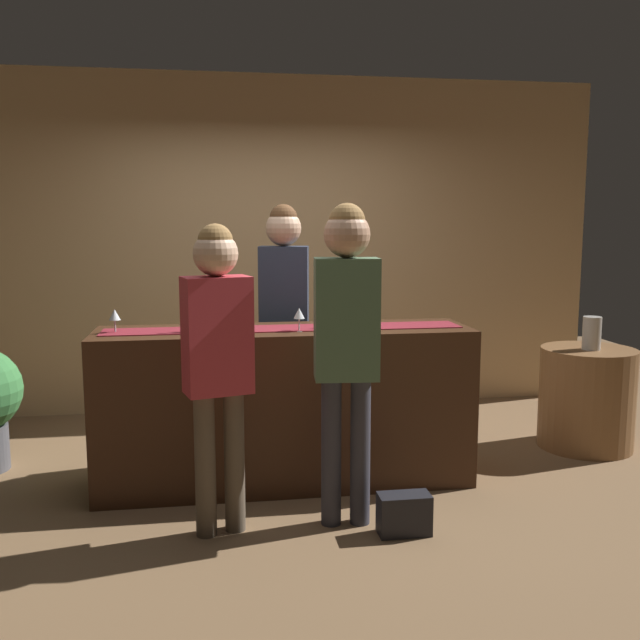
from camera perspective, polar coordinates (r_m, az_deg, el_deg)
The scene contains 15 objects.
ground_plane at distance 4.63m, azimuth -2.80°, elevation -12.99°, with size 10.00×10.00×0.00m, color brown.
back_wall at distance 6.22m, azimuth -4.75°, elevation 6.09°, with size 6.00×0.12×2.90m, color tan.
bar_counter at distance 4.48m, azimuth -2.85°, elevation -7.03°, with size 2.34×0.60×1.00m, color #3D2314.
counter_runner_cloth at distance 4.37m, azimuth -2.89°, elevation -0.67°, with size 2.22×0.28×0.01m, color maroon.
wine_bottle_green at distance 4.43m, azimuth -6.48°, elevation 0.84°, with size 0.07×0.07×0.30m.
wine_bottle_amber at distance 4.29m, azimuth -8.71°, elevation 0.56°, with size 0.07×0.07×0.30m.
wine_glass_near_customer at distance 4.25m, azimuth -1.71°, elevation 0.48°, with size 0.07×0.07×0.14m.
wine_glass_mid_counter at distance 4.35m, azimuth 0.86°, elevation 0.66°, with size 0.07×0.07×0.14m.
wine_glass_far_end at distance 4.36m, azimuth -16.37°, elevation 0.35°, with size 0.07×0.07×0.14m.
bartender at distance 4.94m, azimuth -2.95°, elevation 1.65°, with size 0.37×0.26×1.78m.
customer_sipping at distance 3.74m, azimuth 2.17°, elevation -0.67°, with size 0.36×0.25×1.76m.
customer_browsing at distance 3.67m, azimuth -8.34°, elevation -2.19°, with size 0.38×0.28×1.65m.
round_side_table at distance 5.55m, azimuth 20.87°, elevation -5.94°, with size 0.68×0.68×0.74m, color brown.
vase_on_side_table at distance 5.42m, azimuth 21.24°, elevation -1.00°, with size 0.13×0.13×0.24m, color #B7B2A8.
handbag at distance 3.91m, azimuth 6.86°, elevation -15.40°, with size 0.28×0.14×0.22m, color black.
Camera 1 is at (-0.44, -4.30, 1.67)m, focal length 39.32 mm.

